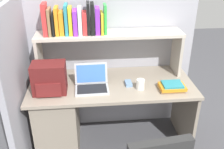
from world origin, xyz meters
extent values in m
plane|color=#4C4C51|center=(0.00, 0.00, 0.00)|extent=(8.00, 8.00, 0.00)
cube|color=gray|center=(0.00, 0.00, 0.71)|extent=(1.60, 0.70, 0.03)
cube|color=gray|center=(-0.55, 0.00, 0.35)|extent=(0.40, 0.64, 0.70)
cube|color=gray|center=(0.78, 0.00, 0.35)|extent=(0.03, 0.64, 0.70)
cube|color=#9E9EA8|center=(0.00, 0.38, 0.78)|extent=(1.84, 0.05, 1.55)
cube|color=#9E9EA8|center=(-0.85, -0.05, 0.78)|extent=(0.05, 1.06, 1.55)
cube|color=#B3A99C|center=(-0.70, 0.20, 0.94)|extent=(0.03, 0.28, 0.42)
cube|color=#B3A99C|center=(0.70, 0.20, 0.94)|extent=(0.03, 0.28, 0.42)
cube|color=beige|center=(0.00, 0.20, 1.17)|extent=(1.44, 0.28, 0.03)
cube|color=red|center=(-0.60, 0.19, 1.33)|extent=(0.04, 0.16, 0.30)
cube|color=olive|center=(-0.56, 0.19, 1.31)|extent=(0.03, 0.17, 0.25)
cube|color=black|center=(-0.53, 0.20, 1.28)|extent=(0.02, 0.18, 0.21)
cube|color=orange|center=(-0.49, 0.21, 1.31)|extent=(0.03, 0.17, 0.26)
cube|color=orange|center=(-0.45, 0.21, 1.29)|extent=(0.04, 0.15, 0.22)
cube|color=teal|center=(-0.41, 0.21, 1.32)|extent=(0.03, 0.18, 0.28)
cube|color=yellow|center=(-0.37, 0.19, 1.31)|extent=(0.03, 0.14, 0.26)
cube|color=purple|center=(-0.32, 0.20, 1.29)|extent=(0.04, 0.17, 0.23)
cube|color=white|center=(-0.28, 0.20, 1.31)|extent=(0.03, 0.18, 0.25)
cube|color=red|center=(-0.24, 0.20, 1.28)|extent=(0.04, 0.16, 0.21)
cube|color=black|center=(-0.20, 0.20, 1.33)|extent=(0.03, 0.17, 0.29)
cube|color=black|center=(-0.16, 0.19, 1.33)|extent=(0.03, 0.15, 0.29)
cube|color=purple|center=(-0.12, 0.19, 1.31)|extent=(0.04, 0.15, 0.25)
cube|color=yellow|center=(-0.07, 0.20, 1.28)|extent=(0.02, 0.18, 0.20)
cube|color=green|center=(-0.04, 0.20, 1.32)|extent=(0.02, 0.14, 0.27)
cube|color=#B7BABF|center=(-0.19, -0.12, 0.74)|extent=(0.31, 0.23, 0.02)
cube|color=black|center=(-0.19, -0.13, 0.75)|extent=(0.28, 0.18, 0.00)
cube|color=#B7BABF|center=(-0.20, 0.00, 0.85)|extent=(0.31, 0.07, 0.20)
cube|color=#3F72CC|center=(-0.20, -0.01, 0.85)|extent=(0.27, 0.05, 0.16)
cube|color=#591919|center=(-0.57, -0.11, 0.87)|extent=(0.30, 0.20, 0.28)
cube|color=maroon|center=(-0.57, -0.21, 0.81)|extent=(0.22, 0.04, 0.13)
cube|color=#7299C6|center=(0.16, -0.05, 0.75)|extent=(0.06, 0.11, 0.03)
cylinder|color=white|center=(0.26, -0.14, 0.78)|extent=(0.08, 0.08, 0.10)
cube|color=olive|center=(0.54, -0.18, 0.74)|extent=(0.23, 0.16, 0.02)
cube|color=orange|center=(0.55, -0.18, 0.76)|extent=(0.24, 0.16, 0.03)
cube|color=teal|center=(0.55, -0.19, 0.79)|extent=(0.18, 0.15, 0.02)
camera|label=1|loc=(-0.21, -2.23, 1.96)|focal=41.63mm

